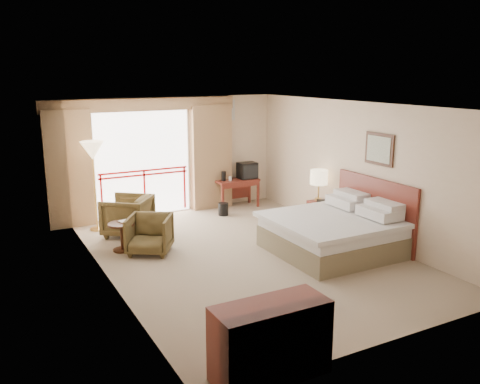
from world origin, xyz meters
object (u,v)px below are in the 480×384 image
table_lamp (319,178)px  bed (334,232)px  nightstand (319,214)px  wastebasket (223,209)px  dresser (271,341)px  armchair_far (129,235)px  armchair_near (150,253)px  floor_lamp (93,154)px  side_table (122,232)px  desk (236,185)px  tv (247,171)px

table_lamp → bed: bearing=-116.5°
bed → nightstand: bearing=62.7°
wastebasket → dresser: size_ratio=0.23×
armchair_far → dresser: (-0.03, -5.61, 0.43)m
armchair_near → floor_lamp: (-0.53, 1.89, 1.61)m
armchair_far → bed: bearing=86.4°
table_lamp → wastebasket: (-1.47, 1.66, -0.90)m
nightstand → side_table: size_ratio=1.01×
table_lamp → desk: size_ratio=0.62×
bed → armchair_near: (-3.02, 1.55, -0.38)m
side_table → floor_lamp: size_ratio=0.28×
bed → wastebasket: (-0.71, 3.17, -0.23)m
tv → side_table: 4.10m
desk → bed: bearing=-88.7°
table_lamp → dresser: table_lamp is taller
table_lamp → armchair_far: 4.17m
wastebasket → dresser: 6.47m
desk → dresser: (-3.02, -6.57, -0.11)m
nightstand → table_lamp: bearing=92.6°
bed → side_table: size_ratio=4.01×
wastebasket → armchair_near: size_ratio=0.37×
desk → armchair_near: (-2.93, -2.19, -0.54)m
nightstand → table_lamp: table_lamp is taller
armchair_far → wastebasket: bearing=138.0°
side_table → dresser: (0.33, -4.73, 0.06)m
armchair_far → side_table: 1.02m
wastebasket → side_table: bearing=-155.0°
bed → armchair_far: bed is taller
bed → desk: bed is taller
armchair_near → table_lamp: bearing=31.6°
floor_lamp → nightstand: bearing=-24.6°
nightstand → armchair_far: 4.06m
tv → nightstand: bearing=-76.6°
bed → armchair_near: bed is taller
table_lamp → side_table: 4.27m
tv → desk: bearing=169.7°
tv → dresser: 7.33m
wastebasket → side_table: side_table is taller
table_lamp → tv: 2.25m
side_table → nightstand: bearing=-5.9°
dresser → wastebasket: bearing=64.2°
armchair_far → floor_lamp: (-0.48, 0.67, 1.61)m
wastebasket → armchair_near: armchair_near is taller
dresser → floor_lamp: bearing=90.0°
tv → armchair_near: (-3.23, -2.13, -0.89)m
table_lamp → dresser: bearing=-131.6°
wastebasket → bed: bearing=-77.3°
table_lamp → desk: bearing=110.8°
table_lamp → armchair_far: table_lamp is taller
tv → dresser: tv is taller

